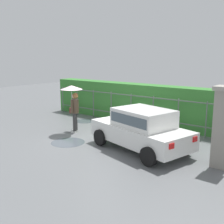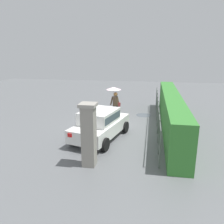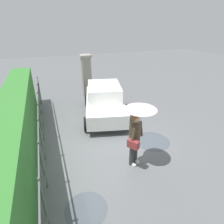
% 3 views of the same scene
% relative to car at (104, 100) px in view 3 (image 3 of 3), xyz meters
% --- Properties ---
extents(ground_plane, '(40.00, 40.00, 0.00)m').
position_rel_car_xyz_m(ground_plane, '(-2.20, 0.40, -0.80)').
color(ground_plane, slate).
extents(car, '(3.98, 2.54, 1.48)m').
position_rel_car_xyz_m(car, '(0.00, 0.00, 0.00)').
color(car, white).
rests_on(car, ground).
extents(pedestrian, '(0.92, 0.92, 2.04)m').
position_rel_car_xyz_m(pedestrian, '(-3.52, 0.13, 0.64)').
color(pedestrian, '#333333').
rests_on(pedestrian, ground).
extents(gate_pillar, '(0.60, 0.60, 2.42)m').
position_rel_car_xyz_m(gate_pillar, '(2.66, 0.20, 0.44)').
color(gate_pillar, gray).
rests_on(gate_pillar, ground).
extents(fence_section, '(9.75, 0.05, 1.50)m').
position_rel_car_xyz_m(fence_section, '(-2.39, 2.80, 0.02)').
color(fence_section, '#59605B').
rests_on(fence_section, ground).
extents(hedge_row, '(10.70, 0.90, 1.90)m').
position_rel_car_xyz_m(hedge_row, '(-2.39, 3.52, 0.15)').
color(hedge_row, '#387F33').
rests_on(hedge_row, ground).
extents(puddle_near, '(1.30, 1.30, 0.00)m').
position_rel_car_xyz_m(puddle_near, '(-2.66, -1.02, -0.80)').
color(puddle_near, '#4C545B').
rests_on(puddle_near, ground).
extents(puddle_far, '(1.04, 1.04, 0.00)m').
position_rel_car_xyz_m(puddle_far, '(-4.62, 1.95, -0.80)').
color(puddle_far, '#4C545B').
rests_on(puddle_far, ground).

